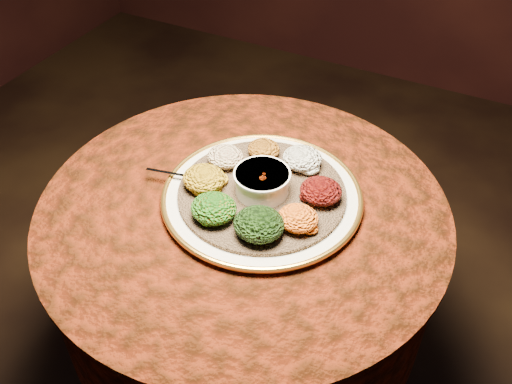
% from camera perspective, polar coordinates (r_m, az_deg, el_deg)
% --- Properties ---
extents(table, '(0.96, 0.96, 0.73)m').
position_cam_1_polar(table, '(1.45, -1.21, -6.52)').
color(table, black).
rests_on(table, ground).
extents(platter, '(0.53, 0.53, 0.02)m').
position_cam_1_polar(platter, '(1.33, 0.59, -0.42)').
color(platter, beige).
rests_on(platter, table).
extents(injera, '(0.50, 0.50, 0.01)m').
position_cam_1_polar(injera, '(1.32, 0.60, -0.07)').
color(injera, brown).
rests_on(injera, platter).
extents(stew_bowl, '(0.13, 0.13, 0.05)m').
position_cam_1_polar(stew_bowl, '(1.30, 0.61, 1.13)').
color(stew_bowl, white).
rests_on(stew_bowl, injera).
extents(spoon, '(0.14, 0.04, 0.01)m').
position_cam_1_polar(spoon, '(1.36, -6.60, 1.54)').
color(spoon, silver).
rests_on(spoon, injera).
extents(portion_ayib, '(0.10, 0.09, 0.05)m').
position_cam_1_polar(portion_ayib, '(1.38, 4.65, 3.38)').
color(portion_ayib, silver).
rests_on(portion_ayib, injera).
extents(portion_kitfo, '(0.10, 0.09, 0.05)m').
position_cam_1_polar(portion_kitfo, '(1.29, 6.51, 0.12)').
color(portion_kitfo, black).
rests_on(portion_kitfo, injera).
extents(portion_tikil, '(0.09, 0.08, 0.04)m').
position_cam_1_polar(portion_tikil, '(1.22, 4.22, -2.63)').
color(portion_tikil, '#CA7510').
rests_on(portion_tikil, injera).
extents(portion_gomen, '(0.11, 0.10, 0.05)m').
position_cam_1_polar(portion_gomen, '(1.20, 0.30, -3.24)').
color(portion_gomen, black).
rests_on(portion_gomen, injera).
extents(portion_mixveg, '(0.10, 0.10, 0.05)m').
position_cam_1_polar(portion_mixveg, '(1.24, -4.25, -1.63)').
color(portion_mixveg, '#A2380A').
rests_on(portion_mixveg, injera).
extents(portion_kik, '(0.10, 0.10, 0.05)m').
position_cam_1_polar(portion_kik, '(1.32, -5.22, 1.36)').
color(portion_kik, '#B0820F').
rests_on(portion_kik, injera).
extents(portion_timatim, '(0.09, 0.08, 0.04)m').
position_cam_1_polar(portion_timatim, '(1.38, -3.09, 3.56)').
color(portion_timatim, maroon).
rests_on(portion_timatim, injera).
extents(portion_shiro, '(0.08, 0.08, 0.04)m').
position_cam_1_polar(portion_shiro, '(1.41, 0.77, 4.32)').
color(portion_shiro, '#8F5111').
rests_on(portion_shiro, injera).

